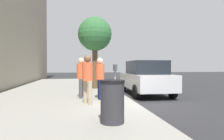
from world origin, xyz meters
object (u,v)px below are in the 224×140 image
at_px(parked_sedan_near, 145,77).
at_px(street_tree, 95,35).
at_px(trash_bin, 112,101).
at_px(parking_meter, 115,74).
at_px(pedestrian_at_meter, 100,75).
at_px(parking_officer, 81,74).
at_px(pedestrian_bystander, 88,75).

height_order(parked_sedan_near, street_tree, street_tree).
distance_m(street_tree, trash_bin, 7.70).
relative_size(street_tree, trash_bin, 4.25).
bearing_deg(parking_meter, pedestrian_at_meter, 86.02).
bearing_deg(trash_bin, parking_officer, 10.71).
xyz_separation_m(parked_sedan_near, trash_bin, (-5.30, 2.63, -0.24)).
relative_size(pedestrian_at_meter, street_tree, 0.39).
distance_m(pedestrian_bystander, street_tree, 5.36).
bearing_deg(street_tree, parking_officer, 166.36).
height_order(parking_meter, street_tree, street_tree).
relative_size(parking_meter, pedestrian_bystander, 0.81).
bearing_deg(parking_meter, parked_sedan_near, -44.84).
relative_size(pedestrian_bystander, parking_officer, 1.02).
height_order(parking_meter, trash_bin, parking_meter).
relative_size(parking_meter, street_tree, 0.33).
bearing_deg(pedestrian_bystander, parked_sedan_near, 19.45).
height_order(pedestrian_at_meter, pedestrian_bystander, pedestrian_bystander).
relative_size(parked_sedan_near, trash_bin, 4.38).
bearing_deg(trash_bin, pedestrian_bystander, 11.85).
xyz_separation_m(street_tree, trash_bin, (-7.21, 0.11, -2.71)).
xyz_separation_m(parking_meter, pedestrian_bystander, (-0.95, 1.16, -0.00)).
distance_m(pedestrian_bystander, parking_officer, 1.45).
bearing_deg(parked_sedan_near, parking_officer, 114.15).
height_order(parking_officer, parked_sedan_near, parking_officer).
height_order(pedestrian_bystander, parking_officer, pedestrian_bystander).
bearing_deg(street_tree, parking_meter, -171.95).
distance_m(pedestrian_at_meter, pedestrian_bystander, 1.13).
xyz_separation_m(pedestrian_at_meter, parked_sedan_near, (1.94, -2.60, -0.23)).
bearing_deg(trash_bin, pedestrian_at_meter, -0.56).
xyz_separation_m(pedestrian_at_meter, parking_officer, (0.44, 0.75, 0.02)).
distance_m(parking_meter, pedestrian_at_meter, 0.63).
xyz_separation_m(parking_meter, trash_bin, (-3.32, 0.66, -0.51)).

